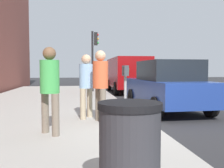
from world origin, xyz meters
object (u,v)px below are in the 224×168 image
pedestrian_at_meter (100,80)px  parked_van_far (127,73)px  traffic_signal (94,51)px  trash_bin (130,157)px  pedestrian_bystander (50,83)px  parked_sedan_near (167,85)px  parking_officer (86,81)px  parking_meter (125,81)px

pedestrian_at_meter → parked_van_far: parked_van_far is taller
traffic_signal → trash_bin: size_ratio=3.56×
pedestrian_bystander → parked_sedan_near: 4.99m
pedestrian_at_meter → parked_van_far: (9.37, -2.57, 0.06)m
parking_officer → traffic_signal: (8.29, -0.78, 1.43)m
traffic_signal → trash_bin: (-12.76, 0.55, -1.92)m
parking_officer → parked_sedan_near: size_ratio=0.38×
parked_van_far → trash_bin: 13.60m
pedestrian_bystander → traffic_signal: size_ratio=0.49×
parking_meter → traffic_signal: (8.77, 0.19, 1.41)m
parking_meter → traffic_signal: size_ratio=0.39×
pedestrian_bystander → traffic_signal: (9.87, -1.56, 1.39)m
traffic_signal → trash_bin: 12.92m
parking_meter → pedestrian_at_meter: (-0.04, 0.64, 0.04)m
parking_officer → parked_sedan_near: bearing=62.4°
parking_meter → trash_bin: bearing=169.5°
parking_officer → traffic_signal: size_ratio=0.47×
parked_van_far → traffic_signal: (-0.56, 2.12, 1.32)m
pedestrian_at_meter → parked_sedan_near: 3.46m
parking_officer → trash_bin: bearing=-56.1°
parked_van_far → trash_bin: (-13.32, 2.67, -0.60)m
pedestrian_at_meter → trash_bin: size_ratio=1.76×
pedestrian_at_meter → traffic_signal: size_ratio=0.49×
parking_meter → pedestrian_at_meter: size_ratio=0.79×
parked_van_far → parked_sedan_near: bearing=-180.0°
parking_officer → parked_sedan_near: (1.77, -2.90, -0.25)m
parking_officer → parked_van_far: 9.31m
parked_van_far → traffic_signal: size_ratio=1.45×
pedestrian_at_meter → parking_officer: bearing=110.3°
parked_sedan_near → trash_bin: size_ratio=4.42×
pedestrian_bystander → pedestrian_at_meter: bearing=5.6°
parking_meter → parked_van_far: size_ratio=0.27×
traffic_signal → trash_bin: traffic_signal is taller
trash_bin → parked_van_far: bearing=-11.3°
pedestrian_bystander → parked_van_far: bearing=32.7°
pedestrian_bystander → parked_sedan_near: pedestrian_bystander is taller
trash_bin → traffic_signal: bearing=-2.4°
parking_meter → traffic_signal: traffic_signal is taller
trash_bin → parked_sedan_near: bearing=-23.2°
pedestrian_bystander → trash_bin: (-2.89, -1.02, -0.53)m
parking_meter → parked_sedan_near: 2.99m
trash_bin → pedestrian_at_meter: bearing=-1.5°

